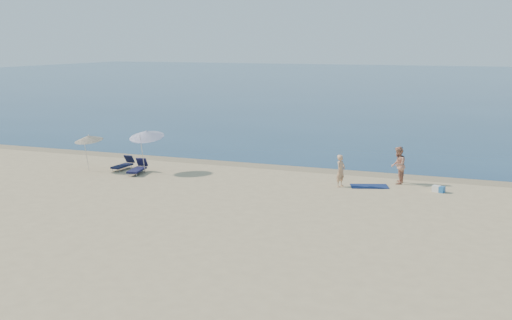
% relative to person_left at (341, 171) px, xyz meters
% --- Properties ---
extents(ground, '(160.00, 160.00, 0.00)m').
position_rel_person_left_xyz_m(ground, '(-2.12, -15.75, -0.81)').
color(ground, tan).
rests_on(ground, ground).
extents(sea, '(240.00, 160.00, 0.01)m').
position_rel_person_left_xyz_m(sea, '(-2.12, 84.25, -0.80)').
color(sea, '#0D2A4E').
rests_on(sea, ground).
extents(wet_sand_strip, '(240.00, 1.60, 0.00)m').
position_rel_person_left_xyz_m(wet_sand_strip, '(-2.12, 3.65, -0.81)').
color(wet_sand_strip, '#847254').
rests_on(wet_sand_strip, ground).
extents(person_left, '(0.55, 0.68, 1.62)m').
position_rel_person_left_xyz_m(person_left, '(0.00, 0.00, 0.00)').
color(person_left, tan).
rests_on(person_left, ground).
extents(person_right, '(0.74, 0.94, 1.91)m').
position_rel_person_left_xyz_m(person_right, '(2.55, 1.74, 0.15)').
color(person_right, tan).
rests_on(person_right, ground).
extents(beach_towel, '(2.08, 1.58, 0.03)m').
position_rel_person_left_xyz_m(beach_towel, '(1.34, 0.55, -0.79)').
color(beach_towel, '#0E1A46').
rests_on(beach_towel, ground).
extents(white_bag, '(0.43, 0.39, 0.31)m').
position_rel_person_left_xyz_m(white_bag, '(4.59, 0.61, -0.66)').
color(white_bag, silver).
rests_on(white_bag, ground).
extents(blue_cooler, '(0.49, 0.41, 0.30)m').
position_rel_person_left_xyz_m(blue_cooler, '(4.77, 0.56, -0.66)').
color(blue_cooler, '#1D5DA2').
rests_on(blue_cooler, ground).
extents(umbrella_near, '(2.05, 2.08, 2.53)m').
position_rel_person_left_xyz_m(umbrella_near, '(-10.86, -0.35, 1.32)').
color(umbrella_near, silver).
rests_on(umbrella_near, ground).
extents(umbrella_far, '(1.96, 1.97, 2.14)m').
position_rel_person_left_xyz_m(umbrella_far, '(-14.13, -1.10, 1.03)').
color(umbrella_far, silver).
rests_on(umbrella_far, ground).
extents(lounger_left, '(0.59, 1.68, 0.74)m').
position_rel_person_left_xyz_m(lounger_left, '(-12.53, -0.18, -0.54)').
color(lounger_left, black).
rests_on(lounger_left, ground).
extents(lounger_right, '(0.88, 1.85, 0.78)m').
position_rel_person_left_xyz_m(lounger_right, '(-11.14, -0.91, -0.52)').
color(lounger_right, '#15163B').
rests_on(lounger_right, ground).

